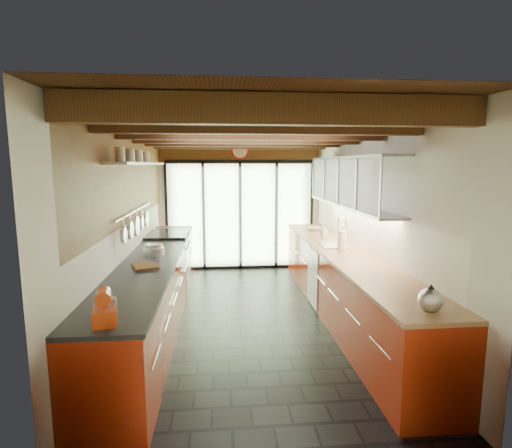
% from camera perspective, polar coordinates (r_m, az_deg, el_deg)
% --- Properties ---
extents(ground, '(5.50, 5.50, 0.00)m').
position_cam_1_polar(ground, '(5.60, -0.71, -13.38)').
color(ground, black).
rests_on(ground, ground).
extents(room_shell, '(5.50, 5.50, 5.50)m').
position_cam_1_polar(room_shell, '(5.22, -0.75, 3.72)').
color(room_shell, silver).
rests_on(room_shell, ground).
extents(ceiling_beams, '(3.14, 5.06, 4.90)m').
position_cam_1_polar(ceiling_beams, '(5.59, -1.07, 12.33)').
color(ceiling_beams, '#593316').
rests_on(ceiling_beams, ground).
extents(glass_door, '(2.95, 0.10, 2.90)m').
position_cam_1_polar(glass_door, '(7.90, -2.28, 5.39)').
color(glass_door, '#C6EAAD').
rests_on(glass_door, ground).
extents(left_counter, '(0.68, 5.00, 0.92)m').
position_cam_1_polar(left_counter, '(5.50, -14.24, -8.97)').
color(left_counter, '#A0260E').
rests_on(left_counter, ground).
extents(range_stove, '(0.66, 0.90, 0.97)m').
position_cam_1_polar(range_stove, '(6.88, -12.38, -5.29)').
color(range_stove, silver).
rests_on(range_stove, ground).
extents(right_counter, '(0.68, 5.00, 0.92)m').
position_cam_1_polar(right_counter, '(5.69, 12.32, -8.32)').
color(right_counter, '#A0260E').
rests_on(right_counter, ground).
extents(sink_assembly, '(0.45, 0.52, 0.43)m').
position_cam_1_polar(sink_assembly, '(5.94, 11.44, -2.61)').
color(sink_assembly, silver).
rests_on(sink_assembly, right_counter).
extents(upper_cabinets_right, '(0.34, 3.00, 3.00)m').
position_cam_1_polar(upper_cabinets_right, '(5.79, 13.35, 5.91)').
color(upper_cabinets_right, silver).
rests_on(upper_cabinets_right, ground).
extents(left_wall_fixtures, '(0.28, 2.60, 0.96)m').
position_cam_1_polar(left_wall_fixtures, '(5.48, -16.48, 5.61)').
color(left_wall_fixtures, silver).
rests_on(left_wall_fixtures, ground).
extents(stand_mixer, '(0.23, 0.32, 0.26)m').
position_cam_1_polar(stand_mixer, '(3.25, -20.75, -11.22)').
color(stand_mixer, red).
rests_on(stand_mixer, left_counter).
extents(pot_large, '(0.23, 0.23, 0.15)m').
position_cam_1_polar(pot_large, '(5.36, -14.41, -3.56)').
color(pot_large, silver).
rests_on(pot_large, left_counter).
extents(pot_small, '(0.35, 0.35, 0.11)m').
position_cam_1_polar(pot_small, '(5.36, -14.41, -3.78)').
color(pot_small, silver).
rests_on(pot_small, left_counter).
extents(cutting_board, '(0.36, 0.42, 0.03)m').
position_cam_1_polar(cutting_board, '(4.77, -15.58, -5.81)').
color(cutting_board, brown).
rests_on(cutting_board, left_counter).
extents(kettle, '(0.21, 0.25, 0.23)m').
position_cam_1_polar(kettle, '(3.54, 23.66, -9.75)').
color(kettle, silver).
rests_on(kettle, right_counter).
extents(paper_towel, '(0.12, 0.12, 0.31)m').
position_cam_1_polar(paper_towel, '(5.64, 12.16, -2.28)').
color(paper_towel, white).
rests_on(paper_towel, right_counter).
extents(soap_bottle, '(0.12, 0.12, 0.21)m').
position_cam_1_polar(soap_bottle, '(6.55, 9.67, -0.94)').
color(soap_bottle, silver).
rests_on(soap_bottle, right_counter).
extents(bowl, '(0.27, 0.27, 0.06)m').
position_cam_1_polar(bowl, '(7.21, 8.29, -0.67)').
color(bowl, silver).
rests_on(bowl, right_counter).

